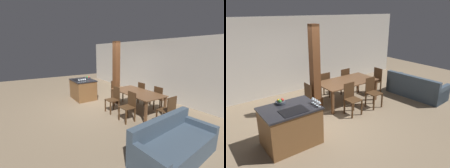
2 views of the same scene
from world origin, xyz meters
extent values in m
plane|color=#847056|center=(0.00, 0.00, 0.00)|extent=(16.00, 16.00, 0.00)
cube|color=beige|center=(0.00, 2.78, 1.35)|extent=(11.20, 0.08, 2.70)
cube|color=brown|center=(-1.11, -0.29, 0.43)|extent=(1.19, 0.87, 0.86)
cube|color=#232328|center=(-1.11, -0.29, 0.88)|extent=(1.23, 0.91, 0.04)
cube|color=black|center=(-1.11, -0.51, 0.90)|extent=(0.56, 0.40, 0.01)
cylinder|color=#383D47|center=(-1.17, 0.02, 0.93)|extent=(0.22, 0.22, 0.05)
sphere|color=red|center=(-1.12, 0.02, 0.98)|extent=(0.08, 0.08, 0.08)
sphere|color=gold|center=(-1.20, 0.06, 0.98)|extent=(0.06, 0.06, 0.06)
sphere|color=#3D8E38|center=(-1.20, -0.03, 0.98)|extent=(0.08, 0.08, 0.08)
cylinder|color=silver|center=(-0.57, -0.67, 0.91)|extent=(0.06, 0.06, 0.00)
cylinder|color=silver|center=(-0.57, -0.67, 0.95)|extent=(0.01, 0.01, 0.08)
cone|color=silver|center=(-0.57, -0.67, 1.02)|extent=(0.08, 0.08, 0.06)
cylinder|color=silver|center=(-0.57, -0.58, 0.91)|extent=(0.06, 0.06, 0.00)
cylinder|color=silver|center=(-0.57, -0.58, 0.95)|extent=(0.01, 0.01, 0.08)
cone|color=silver|center=(-0.57, -0.58, 1.02)|extent=(0.08, 0.08, 0.06)
cylinder|color=silver|center=(-0.57, -0.49, 0.91)|extent=(0.06, 0.06, 0.00)
cylinder|color=silver|center=(-0.57, -0.49, 0.95)|extent=(0.01, 0.01, 0.08)
cone|color=silver|center=(-0.57, -0.49, 1.02)|extent=(0.08, 0.08, 0.06)
cylinder|color=silver|center=(-0.57, -0.39, 0.91)|extent=(0.06, 0.06, 0.00)
cylinder|color=silver|center=(-0.57, -0.39, 0.95)|extent=(0.01, 0.01, 0.08)
cone|color=silver|center=(-0.57, -0.39, 1.02)|extent=(0.08, 0.08, 0.06)
cube|color=brown|center=(1.39, 0.77, 0.72)|extent=(1.90, 1.01, 0.03)
cube|color=brown|center=(0.51, 0.33, 0.35)|extent=(0.07, 0.07, 0.71)
cube|color=brown|center=(2.28, 0.33, 0.35)|extent=(0.07, 0.07, 0.71)
cube|color=brown|center=(0.51, 1.21, 0.35)|extent=(0.07, 0.07, 0.71)
cube|color=brown|center=(2.28, 1.21, 0.35)|extent=(0.07, 0.07, 0.71)
cube|color=#472D19|center=(0.97, -0.04, 0.46)|extent=(0.40, 0.40, 0.02)
cube|color=#472D19|center=(0.97, 0.15, 0.70)|extent=(0.38, 0.02, 0.45)
cube|color=#472D19|center=(0.79, -0.21, 0.23)|extent=(0.04, 0.04, 0.45)
cube|color=#472D19|center=(1.14, -0.21, 0.23)|extent=(0.04, 0.04, 0.45)
cube|color=#472D19|center=(0.79, 0.14, 0.23)|extent=(0.04, 0.04, 0.45)
cube|color=#472D19|center=(1.14, 0.14, 0.23)|extent=(0.04, 0.04, 0.45)
cube|color=#472D19|center=(1.82, -0.04, 0.46)|extent=(0.40, 0.40, 0.02)
cube|color=#472D19|center=(1.82, 0.15, 0.70)|extent=(0.38, 0.02, 0.45)
cube|color=#472D19|center=(1.65, -0.21, 0.23)|extent=(0.04, 0.04, 0.45)
cube|color=#472D19|center=(2.00, -0.21, 0.23)|extent=(0.04, 0.04, 0.45)
cube|color=#472D19|center=(1.65, 0.14, 0.23)|extent=(0.04, 0.04, 0.45)
cube|color=#472D19|center=(2.00, 0.14, 0.23)|extent=(0.04, 0.04, 0.45)
cube|color=#472D19|center=(0.97, 1.58, 0.46)|extent=(0.40, 0.40, 0.02)
cube|color=#472D19|center=(0.97, 1.39, 0.70)|extent=(0.38, 0.02, 0.45)
cube|color=#472D19|center=(1.14, 1.75, 0.23)|extent=(0.04, 0.04, 0.45)
cube|color=#472D19|center=(0.79, 1.75, 0.23)|extent=(0.04, 0.04, 0.45)
cube|color=#472D19|center=(1.14, 1.40, 0.23)|extent=(0.04, 0.04, 0.45)
cube|color=#472D19|center=(0.79, 1.40, 0.23)|extent=(0.04, 0.04, 0.45)
cube|color=#472D19|center=(1.82, 1.58, 0.46)|extent=(0.40, 0.40, 0.02)
cube|color=#472D19|center=(1.82, 1.39, 0.70)|extent=(0.38, 0.02, 0.45)
cube|color=#472D19|center=(2.00, 1.75, 0.23)|extent=(0.04, 0.04, 0.45)
cube|color=#472D19|center=(1.65, 1.75, 0.23)|extent=(0.04, 0.04, 0.45)
cube|color=#472D19|center=(2.00, 1.40, 0.23)|extent=(0.04, 0.04, 0.45)
cube|color=#472D19|center=(1.65, 1.40, 0.23)|extent=(0.04, 0.04, 0.45)
cube|color=#472D19|center=(0.14, 0.77, 0.46)|extent=(0.40, 0.40, 0.02)
cube|color=#472D19|center=(-0.05, 0.77, 0.70)|extent=(0.02, 0.38, 0.45)
cube|color=#472D19|center=(0.32, 0.59, 0.23)|extent=(0.04, 0.04, 0.45)
cube|color=#472D19|center=(0.32, 0.95, 0.23)|extent=(0.04, 0.04, 0.45)
cube|color=#472D19|center=(-0.03, 0.59, 0.23)|extent=(0.04, 0.04, 0.45)
cube|color=#472D19|center=(-0.03, 0.95, 0.23)|extent=(0.04, 0.04, 0.45)
cube|color=#472D19|center=(2.65, 0.77, 0.46)|extent=(0.40, 0.40, 0.02)
cube|color=#472D19|center=(2.84, 0.77, 0.70)|extent=(0.02, 0.38, 0.45)
cube|color=#472D19|center=(2.47, 0.95, 0.23)|extent=(0.04, 0.04, 0.45)
cube|color=#472D19|center=(2.47, 0.59, 0.23)|extent=(0.04, 0.04, 0.45)
cube|color=#472D19|center=(2.82, 0.95, 0.23)|extent=(0.04, 0.04, 0.45)
cube|color=#472D19|center=(2.82, 0.59, 0.23)|extent=(0.04, 0.04, 0.45)
cube|color=#3D4C5B|center=(3.70, -0.28, 0.22)|extent=(0.98, 2.00, 0.45)
cube|color=#3D4C5B|center=(3.36, -0.30, 0.62)|extent=(0.29, 1.96, 0.35)
cube|color=#3D4C5B|center=(3.76, -1.18, 0.29)|extent=(0.86, 0.20, 0.59)
cube|color=#3D4C5B|center=(3.64, 0.62, 0.29)|extent=(0.86, 0.20, 0.59)
cube|color=brown|center=(0.17, 0.69, 1.28)|extent=(0.23, 0.23, 2.56)
camera|label=1|loc=(5.26, -2.84, 2.18)|focal=24.00mm
camera|label=2|loc=(-2.86, -4.37, 2.94)|focal=35.00mm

